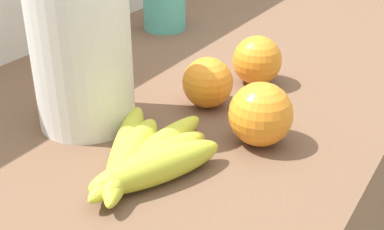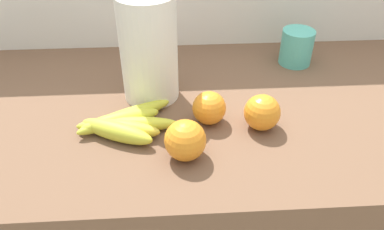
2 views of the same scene
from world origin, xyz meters
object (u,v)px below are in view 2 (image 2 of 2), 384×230
at_px(orange_front, 185,140).
at_px(paper_towel_roll, 149,49).
at_px(orange_center, 209,108).
at_px(orange_far_right, 262,112).
at_px(mug, 297,47).
at_px(banana_bunch, 122,124).

distance_m(orange_front, paper_towel_roll, 0.25).
distance_m(orange_center, paper_towel_roll, 0.19).
height_order(orange_far_right, mug, mug).
relative_size(paper_towel_roll, mug, 2.92).
xyz_separation_m(paper_towel_roll, mug, (0.38, 0.14, -0.08)).
bearing_deg(orange_far_right, orange_center, 166.54).
bearing_deg(orange_front, mug, 48.65).
height_order(orange_center, mug, mug).
relative_size(banana_bunch, orange_far_right, 2.80).
bearing_deg(mug, orange_front, -131.35).
xyz_separation_m(orange_far_right, mug, (0.15, 0.28, 0.01)).
bearing_deg(orange_center, paper_towel_roll, 137.90).
relative_size(orange_far_right, orange_center, 1.06).
distance_m(banana_bunch, paper_towel_roll, 0.18).
relative_size(orange_far_right, mug, 0.82).
height_order(banana_bunch, mug, mug).
bearing_deg(orange_front, orange_far_right, 26.50).
xyz_separation_m(banana_bunch, paper_towel_roll, (0.06, 0.14, 0.10)).
bearing_deg(orange_far_right, orange_front, -153.50).
height_order(orange_center, orange_front, orange_front).
height_order(banana_bunch, orange_front, orange_front).
bearing_deg(paper_towel_roll, orange_center, -42.10).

